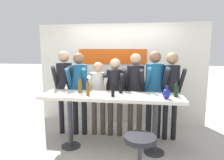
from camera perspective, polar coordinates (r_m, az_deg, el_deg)
name	(u,v)px	position (r m, az deg, el deg)	size (l,w,h in m)	color
ground_plane	(111,150)	(3.92, -0.23, -19.24)	(40.00, 40.00, 0.00)	#B2ADA3
back_wall	(120,74)	(4.96, 2.34, 1.71)	(4.11, 0.12, 2.46)	silver
tasting_table	(111,103)	(3.59, -0.24, -6.51)	(2.51, 0.66, 1.04)	silver
bar_stool	(140,150)	(3.02, 7.98, -19.24)	(0.48, 0.48, 0.64)	#333338
person_far_left	(65,83)	(4.38, -13.39, -0.74)	(0.47, 0.60, 1.81)	black
person_left	(79,85)	(4.27, -9.38, -1.31)	(0.45, 0.57, 1.77)	black
person_center_left	(98,90)	(4.23, -3.94, -3.01)	(0.45, 0.55, 1.58)	#473D33
person_center	(115,89)	(4.17, 0.89, -2.54)	(0.44, 0.53, 1.66)	#473D33
person_center_right	(135,86)	(4.14, 6.65, -1.65)	(0.47, 0.58, 1.76)	#473D33
person_right	(154,85)	(4.13, 12.04, -1.39)	(0.48, 0.60, 1.81)	black
person_far_right	(171,86)	(4.12, 16.54, -1.63)	(0.42, 0.55, 1.78)	black
wine_bottle_0	(176,90)	(3.53, 17.84, -2.62)	(0.07, 0.07, 0.28)	black
wine_bottle_1	(88,88)	(3.48, -6.91, -2.33)	(0.06, 0.06, 0.30)	brown
wine_bottle_2	(80,85)	(3.73, -9.19, -1.54)	(0.07, 0.07, 0.30)	brown
wine_bottle_3	(113,90)	(3.39, 0.26, -2.78)	(0.06, 0.06, 0.26)	black
wine_bottle_4	(121,86)	(3.65, 2.53, -1.61)	(0.07, 0.07, 0.31)	black
wine_glass_0	(66,87)	(3.73, -12.95, -1.86)	(0.07, 0.07, 0.18)	silver
decorative_vase	(166,94)	(3.36, 15.29, -3.76)	(0.13, 0.13, 0.22)	navy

